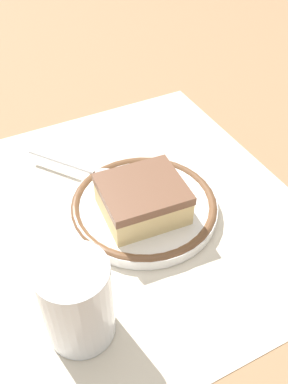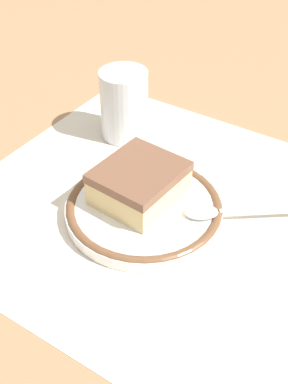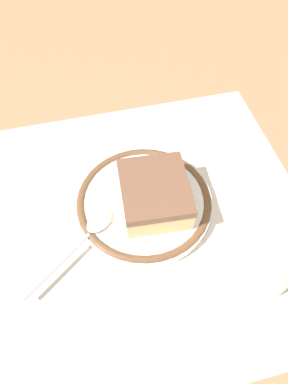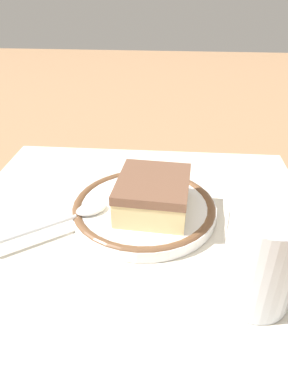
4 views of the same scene
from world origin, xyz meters
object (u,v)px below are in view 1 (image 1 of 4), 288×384
spoon (94,172)px  cup (78,305)px  plate (144,206)px  cake_slice (142,199)px

spoon → cup: 0.22m
plate → spoon: (0.08, 0.04, 0.01)m
plate → cup: cup is taller
cake_slice → spoon: bearing=16.3°
cup → spoon: bearing=-25.6°
cake_slice → cup: size_ratio=1.06×
cup → plate: bearing=-47.8°
plate → cake_slice: bearing=145.6°
cake_slice → spoon: (0.09, 0.03, -0.02)m
cup → cake_slice: bearing=-49.0°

